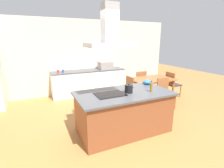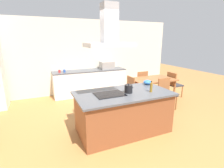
{
  "view_description": "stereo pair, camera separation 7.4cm",
  "coord_description": "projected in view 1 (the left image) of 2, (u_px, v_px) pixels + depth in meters",
  "views": [
    {
      "loc": [
        -1.66,
        -2.97,
        1.99
      ],
      "look_at": [
        -0.09,
        0.4,
        1.0
      ],
      "focal_mm": 26.92,
      "sensor_mm": 36.0,
      "label": 1
    },
    {
      "loc": [
        -1.6,
        -3.0,
        1.99
      ],
      "look_at": [
        -0.09,
        0.4,
        1.0
      ],
      "focal_mm": 26.92,
      "sensor_mm": 36.0,
      "label": 2
    }
  ],
  "objects": [
    {
      "name": "ground",
      "position": [
        100.0,
        107.0,
        5.11
      ],
      "size": [
        16.0,
        16.0,
        0.0
      ],
      "primitive_type": "plane",
      "color": "#AD753D"
    },
    {
      "name": "wall_back",
      "position": [
        82.0,
        57.0,
        6.3
      ],
      "size": [
        7.2,
        0.1,
        2.7
      ],
      "primitive_type": "cube",
      "color": "beige",
      "rests_on": "ground"
    },
    {
      "name": "kitchen_island",
      "position": [
        124.0,
        112.0,
        3.68
      ],
      "size": [
        2.04,
        1.09,
        0.9
      ],
      "color": "brown",
      "rests_on": "ground"
    },
    {
      "name": "cooktop",
      "position": [
        110.0,
        94.0,
        3.43
      ],
      "size": [
        0.6,
        0.44,
        0.01
      ],
      "primitive_type": "cube",
      "color": "black",
      "rests_on": "kitchen_island"
    },
    {
      "name": "tea_kettle",
      "position": [
        129.0,
        89.0,
        3.53
      ],
      "size": [
        0.22,
        0.17,
        0.2
      ],
      "color": "black",
      "rests_on": "kitchen_island"
    },
    {
      "name": "olive_oil_bottle",
      "position": [
        151.0,
        87.0,
        3.59
      ],
      "size": [
        0.06,
        0.06,
        0.24
      ],
      "color": "olive",
      "rests_on": "kitchen_island"
    },
    {
      "name": "mixing_bowl",
      "position": [
        147.0,
        82.0,
        4.21
      ],
      "size": [
        0.21,
        0.21,
        0.11
      ],
      "primitive_type": "ellipsoid",
      "color": "#2D6BB7",
      "rests_on": "kitchen_island"
    },
    {
      "name": "back_counter",
      "position": [
        89.0,
        82.0,
        6.25
      ],
      "size": [
        2.67,
        0.62,
        0.9
      ],
      "color": "white",
      "rests_on": "ground"
    },
    {
      "name": "countertop_microwave",
      "position": [
        105.0,
        65.0,
        6.37
      ],
      "size": [
        0.5,
        0.38,
        0.28
      ],
      "primitive_type": "cube",
      "color": "#9E9993",
      "rests_on": "back_counter"
    },
    {
      "name": "coffee_mug_red",
      "position": [
        58.0,
        71.0,
        5.66
      ],
      "size": [
        0.08,
        0.08,
        0.09
      ],
      "primitive_type": "cylinder",
      "color": "red",
      "rests_on": "back_counter"
    },
    {
      "name": "coffee_mug_blue",
      "position": [
        63.0,
        71.0,
        5.72
      ],
      "size": [
        0.08,
        0.08,
        0.09
      ],
      "primitive_type": "cylinder",
      "color": "#2D56B2",
      "rests_on": "back_counter"
    },
    {
      "name": "dining_table",
      "position": [
        151.0,
        81.0,
        5.51
      ],
      "size": [
        1.4,
        0.9,
        0.75
      ],
      "color": "#995B33",
      "rests_on": "ground"
    },
    {
      "name": "chair_facing_back_wall",
      "position": [
        139.0,
        81.0,
        6.13
      ],
      "size": [
        0.42,
        0.42,
        0.89
      ],
      "color": "#333338",
      "rests_on": "ground"
    },
    {
      "name": "chair_facing_island",
      "position": [
        165.0,
        91.0,
        4.97
      ],
      "size": [
        0.42,
        0.42,
        0.89
      ],
      "color": "#333338",
      "rests_on": "ground"
    },
    {
      "name": "chair_at_right_end",
      "position": [
        172.0,
        83.0,
        5.92
      ],
      "size": [
        0.42,
        0.42,
        0.89
      ],
      "color": "#333338",
      "rests_on": "ground"
    },
    {
      "name": "chair_at_left_end",
      "position": [
        127.0,
        89.0,
        5.18
      ],
      "size": [
        0.42,
        0.42,
        0.89
      ],
      "color": "#333338",
      "rests_on": "ground"
    },
    {
      "name": "range_hood",
      "position": [
        110.0,
        33.0,
        3.12
      ],
      "size": [
        0.9,
        0.55,
        0.78
      ],
      "color": "#ADADB2"
    }
  ]
}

